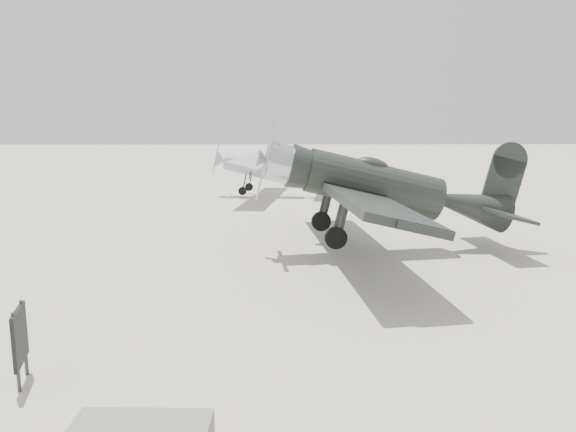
{
  "coord_description": "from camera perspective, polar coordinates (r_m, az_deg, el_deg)",
  "views": [
    {
      "loc": [
        0.96,
        -17.26,
        4.78
      ],
      "look_at": [
        1.25,
        1.15,
        1.5
      ],
      "focal_mm": 35.0,
      "sensor_mm": 36.0,
      "label": 1
    }
  ],
  "objects": [
    {
      "name": "highwing_monoplane",
      "position": [
        33.75,
        -2.22,
        4.91
      ],
      "size": [
        6.99,
        9.81,
        2.77
      ],
      "rotation": [
        0.0,
        0.23,
        -0.15
      ],
      "color": "#939598",
      "rests_on": "ground"
    },
    {
      "name": "sign_board",
      "position": [
        11.35,
        -25.6,
        -11.08
      ],
      "size": [
        0.3,
        1.0,
        1.46
      ],
      "rotation": [
        0.0,
        0.0,
        0.23
      ],
      "color": "#333333",
      "rests_on": "ground"
    },
    {
      "name": "ground",
      "position": [
        17.94,
        -3.96,
        -5.38
      ],
      "size": [
        160.0,
        160.0,
        0.0
      ],
      "primitive_type": "plane",
      "color": "#ABA798",
      "rests_on": "ground"
    },
    {
      "name": "lowwing_monoplane",
      "position": [
        20.14,
        9.86,
        2.77
      ],
      "size": [
        9.49,
        13.29,
        4.28
      ],
      "rotation": [
        0.0,
        0.24,
        0.09
      ],
      "color": "black",
      "rests_on": "ground"
    }
  ]
}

